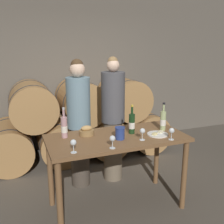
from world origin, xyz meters
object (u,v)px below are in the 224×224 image
(person_right, at_px, (113,119))
(wine_bottle_rose, at_px, (64,127))
(tasting_table, at_px, (117,147))
(wine_bottle_white, at_px, (163,120))
(bread_basket, at_px, (87,131))
(wine_glass_far_left, at_px, (73,143))
(cheese_plate, at_px, (158,134))
(blue_crock, at_px, (120,133))
(wine_glass_center, at_px, (142,132))
(wine_glass_right, at_px, (172,131))
(wine_bottle_red, at_px, (132,123))
(person_left, at_px, (79,123))
(wine_glass_left, at_px, (112,139))

(person_right, xyz_separation_m, wine_bottle_rose, (-0.77, -0.49, 0.12))
(tasting_table, bearing_deg, wine_bottle_white, 1.49)
(bread_basket, xyz_separation_m, wine_glass_far_left, (-0.26, -0.45, 0.05))
(wine_bottle_rose, height_order, wine_glass_far_left, wine_bottle_rose)
(tasting_table, bearing_deg, cheese_plate, -14.92)
(person_right, height_order, wine_bottle_white, person_right)
(cheese_plate, bearing_deg, person_right, 107.15)
(wine_bottle_white, bearing_deg, wine_glass_far_left, -166.01)
(blue_crock, bearing_deg, wine_glass_center, -28.17)
(wine_bottle_white, bearing_deg, person_right, 121.36)
(cheese_plate, bearing_deg, tasting_table, 165.08)
(bread_basket, relative_size, wine_glass_center, 1.28)
(wine_glass_right, bearing_deg, blue_crock, 156.90)
(person_right, relative_size, blue_crock, 12.87)
(tasting_table, relative_size, wine_glass_far_left, 11.74)
(wine_bottle_red, distance_m, bread_basket, 0.53)
(wine_bottle_white, distance_m, bread_basket, 0.93)
(wine_bottle_white, bearing_deg, cheese_plate, -137.99)
(tasting_table, distance_m, wine_bottle_rose, 0.63)
(person_right, distance_m, wine_glass_far_left, 1.23)
(wine_bottle_red, height_order, wine_glass_far_left, wine_bottle_red)
(person_left, distance_m, bread_basket, 0.50)
(person_right, relative_size, bread_basket, 10.29)
(person_left, height_order, person_right, person_right)
(person_left, distance_m, wine_glass_center, 1.01)
(person_right, bearing_deg, wine_glass_right, -72.78)
(wine_glass_far_left, relative_size, wine_glass_right, 1.00)
(cheese_plate, bearing_deg, wine_glass_center, -160.80)
(wine_bottle_rose, relative_size, bread_basket, 2.02)
(blue_crock, bearing_deg, wine_bottle_white, 9.92)
(wine_bottle_rose, relative_size, wine_glass_far_left, 2.58)
(wine_glass_center, bearing_deg, wine_glass_far_left, -174.87)
(person_right, relative_size, wine_bottle_white, 5.16)
(blue_crock, distance_m, bread_basket, 0.40)
(person_right, distance_m, wine_glass_left, 1.05)
(person_right, bearing_deg, wine_bottle_red, -91.02)
(person_left, height_order, wine_bottle_red, person_left)
(blue_crock, distance_m, wine_glass_right, 0.56)
(person_left, bearing_deg, blue_crock, -70.34)
(cheese_plate, distance_m, wine_glass_right, 0.22)
(person_left, height_order, bread_basket, person_left)
(person_left, relative_size, bread_basket, 10.16)
(wine_bottle_red, xyz_separation_m, wine_glass_center, (0.01, -0.24, -0.02))
(wine_bottle_red, relative_size, wine_glass_far_left, 2.56)
(person_left, xyz_separation_m, wine_bottle_white, (0.88, -0.65, 0.12))
(person_right, relative_size, wine_glass_center, 13.12)
(person_left, xyz_separation_m, person_right, (0.48, -0.00, 0.00))
(person_left, distance_m, cheese_plate, 1.07)
(bread_basket, bearing_deg, wine_bottle_red, -15.01)
(blue_crock, xyz_separation_m, wine_glass_far_left, (-0.56, -0.19, 0.02))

